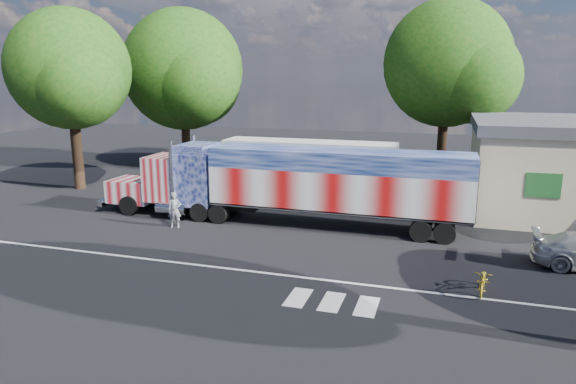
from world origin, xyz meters
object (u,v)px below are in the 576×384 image
(coach_bus, at_px, (309,165))
(woman, at_px, (175,210))
(bicycle, at_px, (483,281))
(tree_nw_a, at_px, (184,70))
(semi_truck, at_px, (291,182))
(tree_w_a, at_px, (71,70))
(tree_ne_a, at_px, (449,64))

(coach_bus, relative_size, woman, 6.32)
(bicycle, distance_m, tree_nw_a, 30.90)
(bicycle, bearing_deg, coach_bus, 132.84)
(semi_truck, height_order, tree_nw_a, tree_nw_a)
(coach_bus, xyz_separation_m, woman, (-4.29, -10.25, -0.82))
(semi_truck, bearing_deg, bicycle, -34.93)
(semi_truck, distance_m, bicycle, 11.26)
(tree_nw_a, bearing_deg, tree_w_a, -106.73)
(tree_nw_a, bearing_deg, tree_ne_a, 2.91)
(semi_truck, relative_size, tree_nw_a, 1.55)
(tree_nw_a, bearing_deg, woman, -64.14)
(tree_w_a, distance_m, tree_nw_a, 10.24)
(semi_truck, xyz_separation_m, tree_w_a, (-16.16, 3.80, 5.73))
(woman, xyz_separation_m, tree_w_a, (-10.73, 6.25, 7.01))
(bicycle, bearing_deg, tree_w_a, 165.03)
(bicycle, bearing_deg, tree_nw_a, 145.12)
(woman, bearing_deg, tree_ne_a, 31.67)
(tree_w_a, bearing_deg, bicycle, -21.91)
(bicycle, relative_size, tree_nw_a, 0.13)
(semi_truck, height_order, woman, semi_truck)
(semi_truck, distance_m, coach_bus, 7.89)
(coach_bus, distance_m, woman, 11.14)
(tree_w_a, height_order, tree_nw_a, tree_nw_a)
(woman, height_order, tree_w_a, tree_w_a)
(semi_truck, xyz_separation_m, woman, (-5.43, -2.45, -1.29))
(semi_truck, distance_m, tree_w_a, 17.56)
(tree_ne_a, distance_m, tree_nw_a, 20.60)
(coach_bus, bearing_deg, tree_w_a, -165.12)
(semi_truck, height_order, tree_w_a, tree_w_a)
(coach_bus, xyz_separation_m, tree_nw_a, (-12.08, 5.82, 6.25))
(woman, distance_m, tree_ne_a, 22.62)
(bicycle, xyz_separation_m, tree_w_a, (-25.28, 10.17, 7.48))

